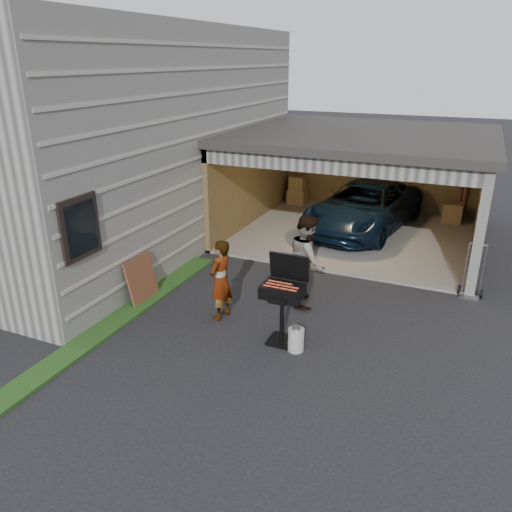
{
  "coord_description": "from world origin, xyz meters",
  "views": [
    {
      "loc": [
        3.59,
        -7.04,
        4.73
      ],
      "look_at": [
        -0.02,
        1.17,
        1.15
      ],
      "focal_mm": 35.0,
      "sensor_mm": 36.0,
      "label": 1
    }
  ],
  "objects_px": {
    "man": "(307,260)",
    "hand_truck": "(471,287)",
    "woman": "(221,280)",
    "minivan": "(364,209)",
    "plywood_panel": "(142,279)",
    "bbq_grill": "(283,293)",
    "propane_tank": "(296,340)"
  },
  "relations": [
    {
      "from": "man",
      "to": "hand_truck",
      "type": "relative_size",
      "value": 1.57
    },
    {
      "from": "minivan",
      "to": "plywood_panel",
      "type": "xyz_separation_m",
      "value": [
        -3.2,
        -6.32,
        -0.19
      ]
    },
    {
      "from": "propane_tank",
      "to": "hand_truck",
      "type": "distance_m",
      "value": 4.36
    },
    {
      "from": "hand_truck",
      "to": "woman",
      "type": "bearing_deg",
      "value": -142.11
    },
    {
      "from": "bbq_grill",
      "to": "hand_truck",
      "type": "height_order",
      "value": "bbq_grill"
    },
    {
      "from": "bbq_grill",
      "to": "minivan",
      "type": "bearing_deg",
      "value": 90.38
    },
    {
      "from": "woman",
      "to": "man",
      "type": "bearing_deg",
      "value": 141.92
    },
    {
      "from": "minivan",
      "to": "woman",
      "type": "xyz_separation_m",
      "value": [
        -1.36,
        -6.31,
        0.13
      ]
    },
    {
      "from": "man",
      "to": "bbq_grill",
      "type": "distance_m",
      "value": 1.62
    },
    {
      "from": "woman",
      "to": "propane_tank",
      "type": "height_order",
      "value": "woman"
    },
    {
      "from": "minivan",
      "to": "propane_tank",
      "type": "relative_size",
      "value": 11.51
    },
    {
      "from": "hand_truck",
      "to": "plywood_panel",
      "type": "bearing_deg",
      "value": -150.5
    },
    {
      "from": "minivan",
      "to": "plywood_panel",
      "type": "bearing_deg",
      "value": -107.48
    },
    {
      "from": "woman",
      "to": "propane_tank",
      "type": "relative_size",
      "value": 3.81
    },
    {
      "from": "propane_tank",
      "to": "plywood_panel",
      "type": "bearing_deg",
      "value": 171.45
    },
    {
      "from": "man",
      "to": "hand_truck",
      "type": "distance_m",
      "value": 3.57
    },
    {
      "from": "minivan",
      "to": "hand_truck",
      "type": "height_order",
      "value": "minivan"
    },
    {
      "from": "man",
      "to": "hand_truck",
      "type": "xyz_separation_m",
      "value": [
        3.11,
        1.62,
        -0.71
      ]
    },
    {
      "from": "hand_truck",
      "to": "man",
      "type": "bearing_deg",
      "value": -147.86
    },
    {
      "from": "minivan",
      "to": "plywood_panel",
      "type": "distance_m",
      "value": 7.08
    },
    {
      "from": "woman",
      "to": "hand_truck",
      "type": "height_order",
      "value": "woman"
    },
    {
      "from": "hand_truck",
      "to": "propane_tank",
      "type": "bearing_deg",
      "value": -123.38
    },
    {
      "from": "minivan",
      "to": "bbq_grill",
      "type": "bearing_deg",
      "value": -80.26
    },
    {
      "from": "woman",
      "to": "bbq_grill",
      "type": "xyz_separation_m",
      "value": [
        1.4,
        -0.35,
        0.15
      ]
    },
    {
      "from": "woman",
      "to": "bbq_grill",
      "type": "distance_m",
      "value": 1.45
    },
    {
      "from": "man",
      "to": "propane_tank",
      "type": "height_order",
      "value": "man"
    },
    {
      "from": "minivan",
      "to": "woman",
      "type": "relative_size",
      "value": 3.02
    },
    {
      "from": "hand_truck",
      "to": "minivan",
      "type": "bearing_deg",
      "value": 136.36
    },
    {
      "from": "bbq_grill",
      "to": "propane_tank",
      "type": "bearing_deg",
      "value": -30.69
    },
    {
      "from": "man",
      "to": "hand_truck",
      "type": "height_order",
      "value": "man"
    },
    {
      "from": "minivan",
      "to": "plywood_panel",
      "type": "relative_size",
      "value": 5.0
    },
    {
      "from": "minivan",
      "to": "bbq_grill",
      "type": "relative_size",
      "value": 3.03
    }
  ]
}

